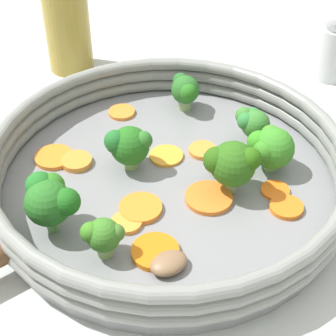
{
  "coord_description": "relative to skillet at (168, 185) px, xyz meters",
  "views": [
    {
      "loc": [
        -0.32,
        0.27,
        0.39
      ],
      "look_at": [
        0.0,
        0.0,
        0.03
      ],
      "focal_mm": 60.0,
      "sensor_mm": 36.0,
      "label": 1
    }
  ],
  "objects": [
    {
      "name": "carrot_slice_0",
      "position": [
        -0.05,
        -0.01,
        0.01
      ],
      "size": [
        0.05,
        0.05,
        0.0
      ],
      "primitive_type": "cylinder",
      "rotation": [
        0.0,
        0.0,
        1.7
      ],
      "color": "orange",
      "rests_on": "skillet"
    },
    {
      "name": "broccoli_floret_5",
      "position": [
        0.08,
        -0.1,
        0.03
      ],
      "size": [
        0.04,
        0.03,
        0.04
      ],
      "color": "#86A36B",
      "rests_on": "skillet"
    },
    {
      "name": "carrot_slice_2",
      "position": [
        -0.02,
        0.07,
        0.01
      ],
      "size": [
        0.04,
        0.04,
        0.0
      ],
      "primitive_type": "cylinder",
      "rotation": [
        0.0,
        0.0,
        5.15
      ],
      "color": "orange",
      "rests_on": "skillet"
    },
    {
      "name": "broccoli_floret_4",
      "position": [
        -0.01,
        -0.11,
        0.03
      ],
      "size": [
        0.04,
        0.03,
        0.04
      ],
      "color": "#74A257",
      "rests_on": "skillet"
    },
    {
      "name": "carrot_slice_7",
      "position": [
        0.08,
        0.06,
        0.01
      ],
      "size": [
        0.04,
        0.04,
        0.01
      ],
      "primitive_type": "cylinder",
      "rotation": [
        0.0,
        0.0,
        5.37
      ],
      "color": "orange",
      "rests_on": "skillet"
    },
    {
      "name": "broccoli_floret_0",
      "position": [
        0.02,
        0.12,
        0.04
      ],
      "size": [
        0.05,
        0.04,
        0.05
      ],
      "color": "#5D974A",
      "rests_on": "skillet"
    },
    {
      "name": "carrot_slice_6",
      "position": [
        -0.08,
        -0.07,
        0.01
      ],
      "size": [
        0.03,
        0.03,
        0.0
      ],
      "primitive_type": "cylinder",
      "rotation": [
        0.0,
        0.0,
        1.48
      ],
      "color": "orange",
      "rests_on": "skillet"
    },
    {
      "name": "broccoli_floret_6",
      "position": [
        0.04,
        0.02,
        0.04
      ],
      "size": [
        0.04,
        0.04,
        0.05
      ],
      "color": "#89AB60",
      "rests_on": "skillet"
    },
    {
      "name": "carrot_slice_9",
      "position": [
        0.03,
        -0.02,
        0.01
      ],
      "size": [
        0.05,
        0.05,
        0.0
      ],
      "primitive_type": "cylinder",
      "rotation": [
        0.0,
        0.0,
        2.75
      ],
      "color": "orange",
      "rests_on": "skillet"
    },
    {
      "name": "skillet_rim_wall",
      "position": [
        0.0,
        0.0,
        0.03
      ],
      "size": [
        0.35,
        0.35,
        0.04
      ],
      "color": "gray",
      "rests_on": "skillet"
    },
    {
      "name": "skillet_rivet_left",
      "position": [
        0.05,
        0.16,
        0.01
      ],
      "size": [
        0.01,
        0.01,
        0.01
      ],
      "primitive_type": "sphere",
      "color": "gray",
      "rests_on": "skillet"
    },
    {
      "name": "mushroom_piece_0",
      "position": [
        -0.09,
        0.07,
        0.01
      ],
      "size": [
        0.03,
        0.04,
        0.01
      ],
      "primitive_type": "ellipsoid",
      "rotation": [
        0.0,
        0.0,
        4.59
      ],
      "color": "#846445",
      "rests_on": "skillet"
    },
    {
      "name": "mushroom_piece_1",
      "position": [
        -0.02,
        -0.05,
        0.01
      ],
      "size": [
        0.03,
        0.03,
        0.01
      ],
      "primitive_type": "ellipsoid",
      "rotation": [
        0.0,
        0.0,
        2.46
      ],
      "color": "olive",
      "rests_on": "skillet"
    },
    {
      "name": "carrot_slice_8",
      "position": [
        0.1,
        0.07,
        0.01
      ],
      "size": [
        0.04,
        0.04,
        0.0
      ],
      "primitive_type": "cylinder",
      "rotation": [
        0.0,
        0.0,
        6.26
      ],
      "color": "orange",
      "rests_on": "skillet"
    },
    {
      "name": "carrot_slice_4",
      "position": [
        -0.1,
        -0.06,
        0.01
      ],
      "size": [
        0.04,
        0.04,
        0.0
      ],
      "primitive_type": "cylinder",
      "rotation": [
        0.0,
        0.0,
        3.36
      ],
      "color": "orange",
      "rests_on": "skillet"
    },
    {
      "name": "broccoli_floret_1",
      "position": [
        -0.05,
        -0.09,
        0.04
      ],
      "size": [
        0.05,
        0.05,
        0.05
      ],
      "color": "#7BAA5C",
      "rests_on": "skillet"
    },
    {
      "name": "carrot_slice_1",
      "position": [
        -0.02,
        0.05,
        0.01
      ],
      "size": [
        0.05,
        0.05,
        0.01
      ],
      "primitive_type": "cylinder",
      "rotation": [
        0.0,
        0.0,
        4.53
      ],
      "color": "orange",
      "rests_on": "skillet"
    },
    {
      "name": "salt_shaker",
      "position": [
        0.04,
        -0.31,
        0.04
      ],
      "size": [
        0.04,
        0.04,
        0.1
      ],
      "color": "silver",
      "rests_on": "ground_plane"
    },
    {
      "name": "ground_plane",
      "position": [
        0.0,
        0.0,
        -0.01
      ],
      "size": [
        4.0,
        4.0,
        0.0
      ],
      "primitive_type": "plane",
      "color": "#B5BDB8"
    },
    {
      "name": "carrot_slice_5",
      "position": [
        0.12,
        -0.03,
        0.01
      ],
      "size": [
        0.04,
        0.04,
        0.0
      ],
      "primitive_type": "cylinder",
      "rotation": [
        0.0,
        0.0,
        5.89
      ],
      "color": "orange",
      "rests_on": "skillet"
    },
    {
      "name": "oil_bottle",
      "position": [
        0.28,
        -0.06,
        0.07
      ],
      "size": [
        0.06,
        0.06,
        0.2
      ],
      "color": "olive",
      "rests_on": "ground_plane"
    },
    {
      "name": "skillet_rivet_right",
      "position": [
        -0.03,
        0.16,
        0.01
      ],
      "size": [
        0.01,
        0.01,
        0.01
      ],
      "primitive_type": "sphere",
      "color": "gray",
      "rests_on": "skillet"
    },
    {
      "name": "broccoli_floret_2",
      "position": [
        -0.04,
        0.11,
        0.03
      ],
      "size": [
        0.03,
        0.03,
        0.04
      ],
      "color": "#84A35C",
      "rests_on": "skillet"
    },
    {
      "name": "carrot_slice_10",
      "position": [
        -0.07,
        0.07,
        0.01
      ],
      "size": [
        0.05,
        0.05,
        0.01
      ],
      "primitive_type": "cylinder",
      "rotation": [
        0.0,
        0.0,
        4.86
      ],
      "color": "orange",
      "rests_on": "skillet"
    },
    {
      "name": "broccoli_floret_3",
      "position": [
        -0.05,
        -0.03,
        0.04
      ],
      "size": [
        0.05,
        0.05,
        0.06
      ],
      "color": "#7B9D60",
      "rests_on": "skillet"
    },
    {
      "name": "carrot_slice_3",
      "position": [
        0.01,
        -0.06,
        0.01
      ],
      "size": [
        0.04,
        0.04,
        0.0
      ],
      "primitive_type": "cylinder",
      "rotation": [
        0.0,
        0.0,
        1.78
      ],
      "color": "orange",
      "rests_on": "skillet"
    },
    {
      "name": "skillet",
      "position": [
        0.0,
        0.0,
        0.0
      ],
      "size": [
        0.34,
        0.34,
        0.02
      ],
      "primitive_type": "cylinder",
      "color": "gray",
      "rests_on": "ground_plane"
    }
  ]
}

